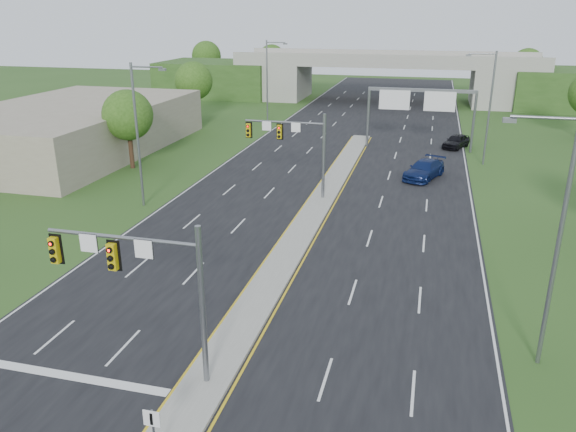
% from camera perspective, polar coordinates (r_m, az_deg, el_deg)
% --- Properties ---
extents(ground, '(240.00, 240.00, 0.00)m').
position_cam_1_polar(ground, '(24.47, -8.23, -16.48)').
color(ground, '#2A4B1A').
rests_on(ground, ground).
extents(road, '(24.00, 160.00, 0.02)m').
position_cam_1_polar(road, '(55.52, 5.53, 4.87)').
color(road, black).
rests_on(road, ground).
extents(median, '(2.00, 54.00, 0.16)m').
position_cam_1_polar(median, '(44.18, 3.05, 1.04)').
color(median, gray).
rests_on(median, road).
extents(lane_markings, '(23.72, 160.00, 0.01)m').
position_cam_1_polar(lane_markings, '(49.84, 3.73, 3.17)').
color(lane_markings, gold).
rests_on(lane_markings, road).
extents(signal_mast_near, '(6.62, 0.60, 7.00)m').
position_cam_1_polar(signal_mast_near, '(22.87, -14.17, -5.86)').
color(signal_mast_near, slate).
rests_on(signal_mast_near, ground).
extents(signal_mast_far, '(6.62, 0.60, 7.00)m').
position_cam_1_polar(signal_mast_far, '(45.21, 0.81, 7.60)').
color(signal_mast_far, slate).
rests_on(signal_mast_far, ground).
extents(keep_right_sign, '(0.60, 0.13, 2.20)m').
position_cam_1_polar(keep_right_sign, '(20.37, -13.56, -20.17)').
color(keep_right_sign, slate).
rests_on(keep_right_sign, ground).
extents(sign_gantry, '(11.58, 0.44, 6.67)m').
position_cam_1_polar(sign_gantry, '(63.60, 13.22, 11.20)').
color(sign_gantry, slate).
rests_on(sign_gantry, ground).
extents(overpass, '(80.00, 14.00, 8.10)m').
position_cam_1_polar(overpass, '(98.92, 9.87, 13.45)').
color(overpass, gray).
rests_on(overpass, ground).
extents(lightpole_l_mid, '(2.85, 0.25, 11.00)m').
position_cam_1_polar(lightpole_l_mid, '(44.39, -14.88, 8.52)').
color(lightpole_l_mid, slate).
rests_on(lightpole_l_mid, ground).
extents(lightpole_l_far, '(2.85, 0.25, 11.00)m').
position_cam_1_polar(lightpole_l_far, '(76.51, -2.00, 13.78)').
color(lightpole_l_far, slate).
rests_on(lightpole_l_far, ground).
extents(lightpole_r_near, '(2.85, 0.25, 11.00)m').
position_cam_1_polar(lightpole_r_near, '(25.02, 25.49, -1.55)').
color(lightpole_r_near, slate).
rests_on(lightpole_r_near, ground).
extents(lightpole_r_far, '(2.85, 0.25, 11.00)m').
position_cam_1_polar(lightpole_r_far, '(58.82, 19.67, 10.74)').
color(lightpole_r_far, slate).
rests_on(lightpole_r_far, ground).
extents(tree_l_near, '(4.80, 4.80, 7.60)m').
position_cam_1_polar(tree_l_near, '(56.37, -15.97, 9.81)').
color(tree_l_near, '#382316').
rests_on(tree_l_near, ground).
extents(tree_l_mid, '(5.20, 5.20, 8.12)m').
position_cam_1_polar(tree_l_mid, '(80.23, -9.56, 13.39)').
color(tree_l_mid, '#382316').
rests_on(tree_l_mid, ground).
extents(tree_back_a, '(6.00, 6.00, 8.85)m').
position_cam_1_polar(tree_back_a, '(121.40, -8.29, 15.80)').
color(tree_back_a, '#382316').
rests_on(tree_back_a, ground).
extents(tree_back_b, '(5.60, 5.60, 8.32)m').
position_cam_1_polar(tree_back_b, '(116.83, -1.67, 15.67)').
color(tree_back_b, '#382316').
rests_on(tree_back_b, ground).
extents(tree_back_c, '(5.60, 5.60, 8.32)m').
position_cam_1_polar(tree_back_c, '(113.47, 23.12, 14.01)').
color(tree_back_c, '#382316').
rests_on(tree_back_c, ground).
extents(commercial_building, '(18.00, 30.00, 5.00)m').
position_cam_1_polar(commercial_building, '(66.34, -21.20, 8.33)').
color(commercial_building, gray).
rests_on(commercial_building, ground).
extents(car_far_b, '(4.16, 6.15, 1.65)m').
position_cam_1_polar(car_far_b, '(53.10, 13.67, 4.62)').
color(car_far_b, '#0C1948').
rests_on(car_far_b, road).
extents(car_far_c, '(3.47, 4.85, 1.53)m').
position_cam_1_polar(car_far_c, '(66.28, 16.72, 7.31)').
color(car_far_c, black).
rests_on(car_far_c, road).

